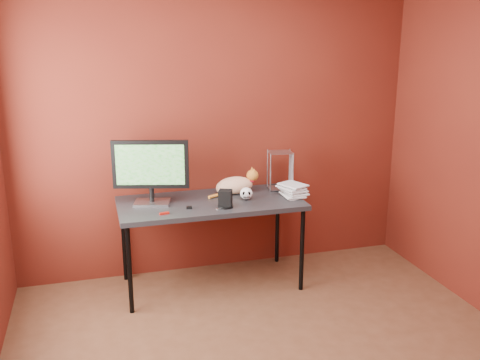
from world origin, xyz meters
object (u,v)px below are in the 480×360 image
object	(u,v)px
desk	(210,207)
monitor	(151,169)
speaker	(225,199)
book_stack	(286,131)
skull_mug	(246,193)
cat	(235,185)

from	to	relation	value
desk	monitor	world-z (taller)	monitor
speaker	book_stack	xyz separation A→B (m)	(0.55, 0.14, 0.50)
desk	skull_mug	size ratio (longest dim) A/B	13.72
cat	desk	bearing A→B (deg)	-151.87
cat	book_stack	bearing A→B (deg)	-30.54
monitor	cat	bearing A→B (deg)	22.19
cat	speaker	distance (m)	0.38
skull_mug	book_stack	world-z (taller)	book_stack
desk	speaker	world-z (taller)	speaker
book_stack	cat	bearing A→B (deg)	151.33
cat	monitor	bearing A→B (deg)	-174.40
cat	book_stack	size ratio (longest dim) A/B	0.41
desk	monitor	size ratio (longest dim) A/B	2.52
skull_mug	cat	bearing A→B (deg)	117.70
speaker	book_stack	bearing A→B (deg)	38.04
monitor	book_stack	world-z (taller)	book_stack
speaker	book_stack	world-z (taller)	book_stack
desk	cat	world-z (taller)	cat
skull_mug	speaker	size ratio (longest dim) A/B	0.77
monitor	book_stack	distance (m)	1.13
skull_mug	speaker	xyz separation A→B (m)	(-0.22, -0.15, 0.01)
monitor	book_stack	xyz separation A→B (m)	(1.09, -0.11, 0.27)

